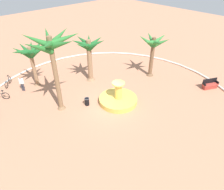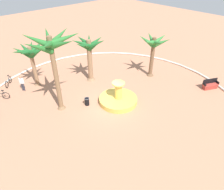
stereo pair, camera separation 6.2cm
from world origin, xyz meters
The scene contains 12 objects.
ground_plane centered at (0.00, 0.00, 0.00)m, with size 80.00×80.00×0.00m, color tan.
plaza_curb centered at (0.00, 0.00, 0.10)m, with size 23.39×23.39×0.20m, color silver.
fountain centered at (-0.91, 0.19, 0.30)m, with size 3.46×3.46×2.05m.
palm_tree_near_fountain centered at (-1.59, -4.69, 3.43)m, with size 3.32×3.30×4.66m.
palm_tree_by_curb centered at (-7.03, -0.95, 3.40)m, with size 3.51×3.29×4.55m.
palm_tree_mid_plaza centered at (3.31, -2.52, 5.39)m, with size 4.28×4.35×6.69m.
palm_tree_far_side centered at (3.06, -7.63, 3.42)m, with size 3.48×3.43×4.35m.
bench_east centered at (-9.27, 4.80, 0.35)m, with size 1.65×1.18×1.00m.
trash_bin centered at (1.42, -1.39, 0.39)m, with size 0.46×0.46×0.73m.
bicycle_red_frame centered at (6.74, -7.59, 0.38)m, with size 1.35×1.15×0.94m.
bicycle_by_lamppost centered at (5.28, -9.59, 0.38)m, with size 1.11×1.39×0.94m.
person_cyclist_helmet centered at (4.59, -7.56, 0.90)m, with size 0.36×0.45×1.61m.
Camera 1 is at (9.79, 10.80, 11.13)m, focal length 32.80 mm.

